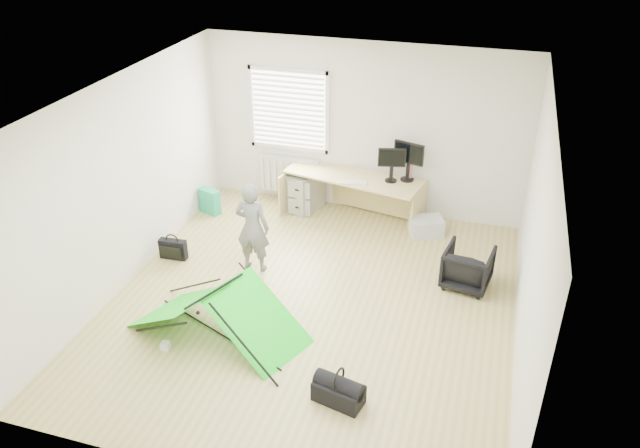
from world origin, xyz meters
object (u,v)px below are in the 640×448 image
(storage_crate, at_px, (426,227))
(laptop_bag, at_px, (173,249))
(monitor_right, at_px, (408,166))
(kite, at_px, (217,313))
(monitor_left, at_px, (392,169))
(office_chair, at_px, (468,267))
(desk, at_px, (352,197))
(duffel_bag, at_px, (338,393))
(filing_cabinet, at_px, (304,191))
(person, at_px, (252,227))
(thermos, at_px, (410,170))

(storage_crate, xyz_separation_m, laptop_bag, (-3.34, -1.69, 0.01))
(monitor_right, xyz_separation_m, kite, (-1.64, -3.34, -0.63))
(monitor_left, relative_size, storage_crate, 0.85)
(monitor_left, distance_m, monitor_right, 0.25)
(monitor_right, bearing_deg, office_chair, -37.13)
(office_chair, bearing_deg, desk, -26.39)
(office_chair, xyz_separation_m, duffel_bag, (-1.07, -2.51, -0.16))
(monitor_left, height_order, storage_crate, monitor_left)
(filing_cabinet, height_order, storage_crate, filing_cabinet)
(person, bearing_deg, filing_cabinet, -93.56)
(desk, relative_size, duffel_bag, 4.08)
(person, height_order, laptop_bag, person)
(desk, bearing_deg, kite, -93.33)
(filing_cabinet, xyz_separation_m, person, (-0.13, -1.86, 0.33))
(desk, relative_size, monitor_right, 4.48)
(filing_cabinet, bearing_deg, duffel_bag, -44.15)
(duffel_bag, bearing_deg, monitor_left, 106.51)
(thermos, relative_size, storage_crate, 0.55)
(desk, distance_m, thermos, 1.00)
(laptop_bag, xyz_separation_m, duffel_bag, (2.96, -2.00, -0.03))
(storage_crate, xyz_separation_m, duffel_bag, (-0.37, -3.68, -0.02))
(monitor_left, bearing_deg, laptop_bag, -158.65)
(filing_cabinet, relative_size, monitor_right, 1.35)
(filing_cabinet, xyz_separation_m, monitor_left, (1.40, -0.07, 0.60))
(monitor_left, height_order, laptop_bag, monitor_left)
(thermos, distance_m, kite, 3.83)
(office_chair, relative_size, person, 0.47)
(kite, xyz_separation_m, storage_crate, (2.02, 3.05, -0.18))
(desk, xyz_separation_m, thermos, (0.85, 0.16, 0.49))
(filing_cabinet, height_order, kite, filing_cabinet)
(office_chair, xyz_separation_m, kite, (-2.72, -1.87, 0.04))
(monitor_left, bearing_deg, duffel_bag, -99.74)
(desk, relative_size, kite, 1.04)
(filing_cabinet, height_order, monitor_left, monitor_left)
(thermos, bearing_deg, kite, -116.03)
(office_chair, bearing_deg, monitor_left, -36.75)
(storage_crate, bearing_deg, kite, -123.56)
(person, height_order, storage_crate, person)
(office_chair, xyz_separation_m, storage_crate, (-0.70, 1.17, -0.14))
(duffel_bag, bearing_deg, laptop_bag, 159.01)
(monitor_right, height_order, thermos, monitor_right)
(kite, bearing_deg, desk, 98.59)
(person, relative_size, storage_crate, 2.68)
(monitor_left, relative_size, monitor_right, 0.87)
(person, bearing_deg, laptop_bag, 4.79)
(monitor_left, distance_m, office_chair, 2.00)
(person, xyz_separation_m, kite, (0.12, -1.45, -0.33))
(monitor_right, xyz_separation_m, storage_crate, (0.38, -0.30, -0.81))
(desk, distance_m, office_chair, 2.35)
(person, bearing_deg, monitor_left, -130.15)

